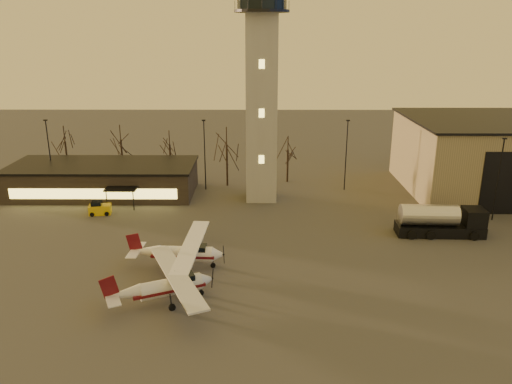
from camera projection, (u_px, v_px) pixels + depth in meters
ground at (263, 319)px, 39.74m from camera, size 220.00×220.00×0.00m
control_tower at (262, 77)px, 63.23m from camera, size 6.80×6.80×32.60m
terminal at (104, 179)px, 69.60m from camera, size 25.40×12.20×4.30m
light_poles at (265, 158)px, 67.55m from camera, size 58.50×12.25×10.14m
tree_row at (170, 141)px, 75.22m from camera, size 37.20×9.20×8.80m
cessna_front at (173, 289)px, 41.99m from camera, size 10.01×12.02×3.44m
cessna_rear at (187, 256)px, 48.10m from camera, size 9.90×12.50×3.45m
fuel_truck at (440, 223)px, 55.70m from camera, size 9.65×3.44×3.54m
service_cart at (100, 209)px, 62.20m from camera, size 2.80×1.98×1.67m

